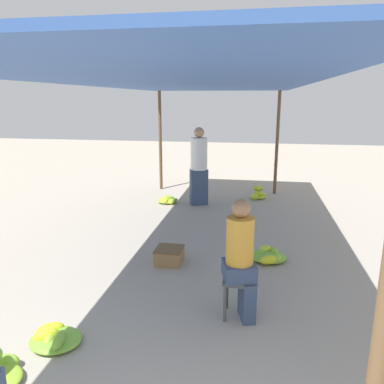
% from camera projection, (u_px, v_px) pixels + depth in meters
% --- Properties ---
extents(canopy_post_back_left, '(0.08, 0.08, 2.59)m').
position_uv_depth(canopy_post_back_left, '(160.00, 141.00, 9.90)').
color(canopy_post_back_left, brown).
rests_on(canopy_post_back_left, ground).
extents(canopy_post_back_right, '(0.08, 0.08, 2.59)m').
position_uv_depth(canopy_post_back_right, '(277.00, 144.00, 9.39)').
color(canopy_post_back_right, brown).
rests_on(canopy_post_back_right, ground).
extents(canopy_tarp, '(3.42, 8.71, 0.04)m').
position_uv_depth(canopy_tarp, '(188.00, 83.00, 5.36)').
color(canopy_tarp, '#33569E').
rests_on(canopy_tarp, canopy_post_front_left).
extents(stool, '(0.34, 0.34, 0.47)m').
position_uv_depth(stool, '(238.00, 286.00, 4.15)').
color(stool, '#4C4C4C').
rests_on(stool, ground).
extents(vendor_seated, '(0.42, 0.42, 1.37)m').
position_uv_depth(vendor_seated, '(241.00, 257.00, 4.06)').
color(vendor_seated, '#384766').
rests_on(vendor_seated, ground).
extents(banana_pile_left_1, '(0.50, 0.42, 0.17)m').
position_uv_depth(banana_pile_left_1, '(167.00, 200.00, 8.79)').
color(banana_pile_left_1, '#B4CC2C').
rests_on(banana_pile_left_1, ground).
extents(banana_pile_left_2, '(0.54, 0.50, 0.18)m').
position_uv_depth(banana_pile_left_2, '(54.00, 338.00, 3.74)').
color(banana_pile_left_2, '#C9D528').
rests_on(banana_pile_left_2, ground).
extents(banana_pile_right_0, '(0.59, 0.71, 0.16)m').
position_uv_depth(banana_pile_right_0, '(268.00, 255.00, 5.71)').
color(banana_pile_right_0, '#B9CE2B').
rests_on(banana_pile_right_0, ground).
extents(banana_pile_right_1, '(0.40, 0.43, 0.32)m').
position_uv_depth(banana_pile_right_1, '(258.00, 194.00, 9.17)').
color(banana_pile_right_1, '#BACF2B').
rests_on(banana_pile_right_1, ground).
extents(crate_near, '(0.40, 0.40, 0.23)m').
position_uv_depth(crate_near, '(169.00, 256.00, 5.57)').
color(crate_near, olive).
rests_on(crate_near, ground).
extents(shopper_walking_mid, '(0.49, 0.49, 1.78)m').
position_uv_depth(shopper_walking_mid, '(199.00, 165.00, 8.50)').
color(shopper_walking_mid, '#384766').
rests_on(shopper_walking_mid, ground).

